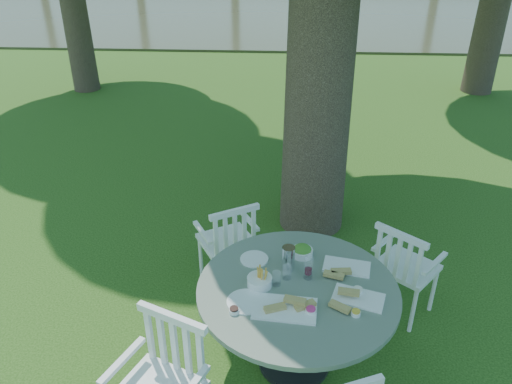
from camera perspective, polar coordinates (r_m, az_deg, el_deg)
ground at (r=4.94m, az=-0.14°, el=-9.79°), size 140.00×140.00×0.00m
table at (r=3.75m, az=4.72°, el=-12.43°), size 1.46×1.46×0.76m
chair_ne at (r=4.38m, az=16.35°, el=-8.08°), size 0.63×0.63×0.91m
chair_nw at (r=4.52m, az=-2.94°, el=-5.48°), size 0.61×0.60×0.91m
chair_sw at (r=3.38m, az=-10.29°, el=-19.92°), size 0.64×0.63×0.98m
tableware at (r=3.68m, az=4.16°, el=-9.75°), size 1.11×0.86×0.20m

